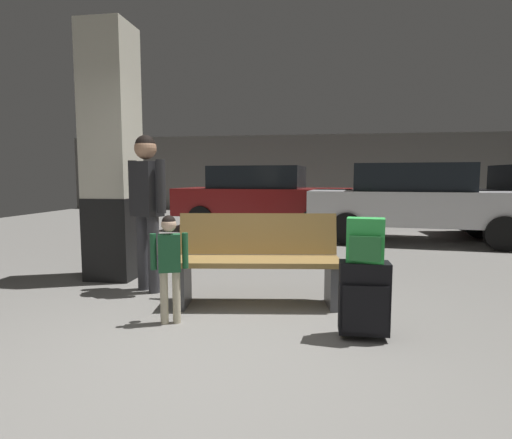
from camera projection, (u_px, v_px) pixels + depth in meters
ground_plane at (273, 258)px, 6.72m from camera, size 18.00×18.00×0.10m
garage_back_wall at (301, 173)px, 15.28m from camera, size 18.00×0.12×2.80m
structural_pillar at (112, 155)px, 5.05m from camera, size 0.57×0.57×3.06m
bench at (258, 260)px, 4.08m from camera, size 1.66×0.74×0.89m
suitcase at (364, 298)px, 3.21m from camera, size 0.38×0.24×0.60m
backpack_bright at (365, 241)px, 3.16m from camera, size 0.30×0.22×0.34m
child at (169, 257)px, 3.51m from camera, size 0.30×0.18×0.94m
adult at (147, 196)px, 4.47m from camera, size 0.52×0.34×1.70m
parked_car_far at (263, 196)px, 9.89m from camera, size 4.24×2.08×1.51m
parked_car_near at (415, 200)px, 8.08m from camera, size 4.26×2.13×1.51m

